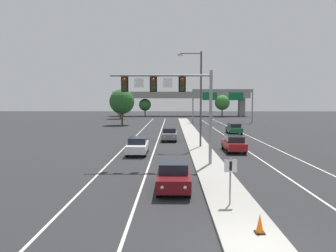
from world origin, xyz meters
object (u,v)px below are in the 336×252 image
overhead_signal_mast (175,94)px  car_oncoming_white (138,145)px  median_sign_post (230,174)px  traffic_cone_median_nose (260,224)px  car_receding_green (234,128)px  tree_far_left_c (122,102)px  tree_far_right_a (222,103)px  car_oncoming_darkred (173,175)px  street_lamp_median (199,93)px  tree_far_left_a (120,101)px  tree_far_left_b (145,105)px  car_receding_red (234,143)px  car_oncoming_grey (169,134)px  highway_sign_gantry (223,95)px

overhead_signal_mast → car_oncoming_white: overhead_signal_mast is taller
median_sign_post → traffic_cone_median_nose: median_sign_post is taller
overhead_signal_mast → traffic_cone_median_nose: (3.03, -12.60, -5.00)m
car_oncoming_white → car_receding_green: size_ratio=1.00×
tree_far_left_c → median_sign_post: bearing=-75.1°
overhead_signal_mast → car_oncoming_white: size_ratio=1.75×
tree_far_right_a → car_oncoming_white: bearing=-105.8°
car_oncoming_darkred → street_lamp_median: bearing=79.9°
tree_far_left_a → tree_far_left_b: (5.53, 13.88, -1.16)m
tree_far_right_a → car_oncoming_darkred: bearing=-101.2°
street_lamp_median → traffic_cone_median_nose: street_lamp_median is taller
car_oncoming_darkred → car_receding_red: same height
tree_far_right_a → traffic_cone_median_nose: bearing=-98.3°
median_sign_post → tree_far_right_a: size_ratio=0.33×
street_lamp_median → tree_far_right_a: 62.94m
car_oncoming_grey → tree_far_left_b: (-8.18, 58.92, 2.77)m
street_lamp_median → car_oncoming_darkred: size_ratio=2.24×
tree_far_right_a → tree_far_left_b: 24.05m
overhead_signal_mast → car_oncoming_white: 7.69m
median_sign_post → car_oncoming_darkred: 4.12m
car_oncoming_grey → car_receding_red: (6.42, -8.30, 0.00)m
car_oncoming_darkred → traffic_cone_median_nose: 7.01m
street_lamp_median → car_receding_red: (3.29, -2.40, -4.97)m
tree_far_right_a → car_oncoming_grey: bearing=-105.7°
street_lamp_median → car_oncoming_white: street_lamp_median is taller
tree_far_left_c → tree_far_left_b: size_ratio=1.33×
car_oncoming_grey → tree_far_left_b: tree_far_left_b is taller
car_oncoming_grey → tree_far_right_a: (15.65, 55.77, 3.50)m
tree_far_left_a → highway_sign_gantry: bearing=-32.3°
street_lamp_median → median_sign_post: bearing=-90.2°
median_sign_post → tree_far_left_b: 84.00m
traffic_cone_median_nose → highway_sign_gantry: (7.85, 56.63, 5.66)m
street_lamp_median → car_receding_red: street_lamp_median is taller
median_sign_post → car_oncoming_white: bearing=112.5°
median_sign_post → car_oncoming_grey: 24.51m
street_lamp_median → tree_far_left_a: bearing=108.3°
car_receding_green → highway_sign_gantry: bearing=85.4°
car_oncoming_grey → car_receding_green: size_ratio=1.00×
tree_far_right_a → tree_far_left_c: size_ratio=0.90×
tree_far_left_b → car_receding_green: bearing=-70.7°
overhead_signal_mast → median_sign_post: bearing=-75.0°
highway_sign_gantry → tree_far_left_b: 35.74m
median_sign_post → tree_far_right_a: (12.60, 80.08, 2.73)m
median_sign_post → street_lamp_median: street_lamp_median is taller
overhead_signal_mast → highway_sign_gantry: highway_sign_gantry is taller
highway_sign_gantry → tree_far_left_c: size_ratio=1.82×
highway_sign_gantry → median_sign_post: bearing=-98.9°
car_oncoming_white → overhead_signal_mast: bearing=-55.5°
car_oncoming_grey → car_receding_green: 12.47m
tree_far_left_a → tree_far_left_b: size_ratio=1.32×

